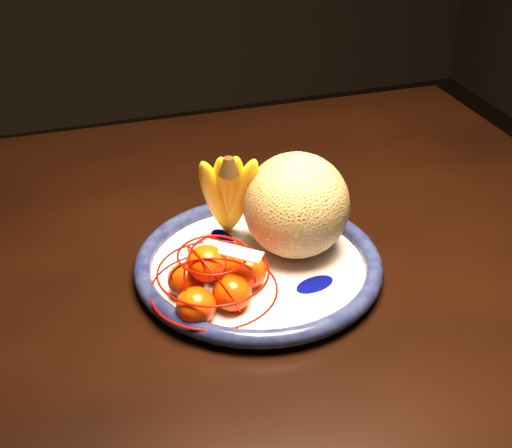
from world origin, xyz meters
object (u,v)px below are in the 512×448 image
object	(u,v)px
dining_table	(118,307)
mandarin_bag	(214,279)
cantaloupe	(296,205)
banana_bunch	(228,191)
fruit_bowl	(258,265)

from	to	relation	value
dining_table	mandarin_bag	bearing A→B (deg)	-51.06
cantaloupe	banana_bunch	world-z (taller)	banana_bunch
fruit_bowl	cantaloupe	bearing A→B (deg)	18.03
banana_bunch	fruit_bowl	bearing A→B (deg)	-61.30
dining_table	fruit_bowl	distance (m)	0.22
dining_table	banana_bunch	distance (m)	0.23
dining_table	banana_bunch	size ratio (longest dim) A/B	9.82
cantaloupe	banana_bunch	size ratio (longest dim) A/B	0.91
cantaloupe	mandarin_bag	bearing A→B (deg)	-153.31
dining_table	banana_bunch	bearing A→B (deg)	-6.89
cantaloupe	dining_table	bearing A→B (deg)	163.37
banana_bunch	mandarin_bag	bearing A→B (deg)	-101.75
dining_table	cantaloupe	world-z (taller)	cantaloupe
fruit_bowl	cantaloupe	xyz separation A→B (m)	(0.06, 0.02, 0.07)
banana_bunch	mandarin_bag	size ratio (longest dim) A/B	0.75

